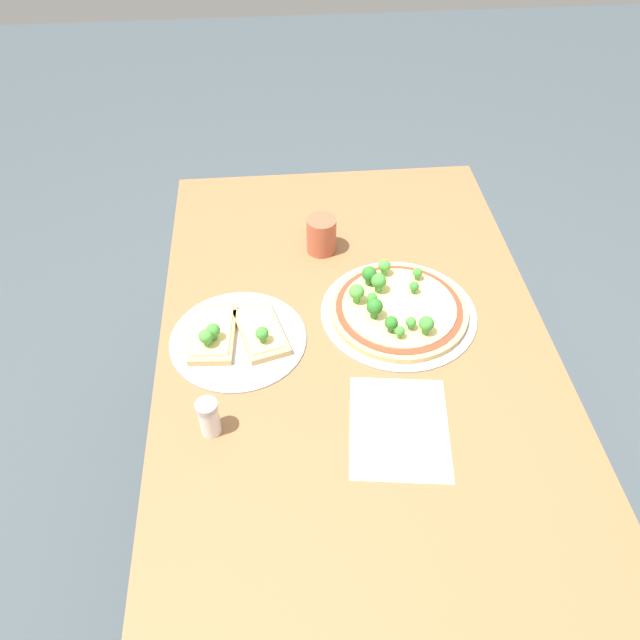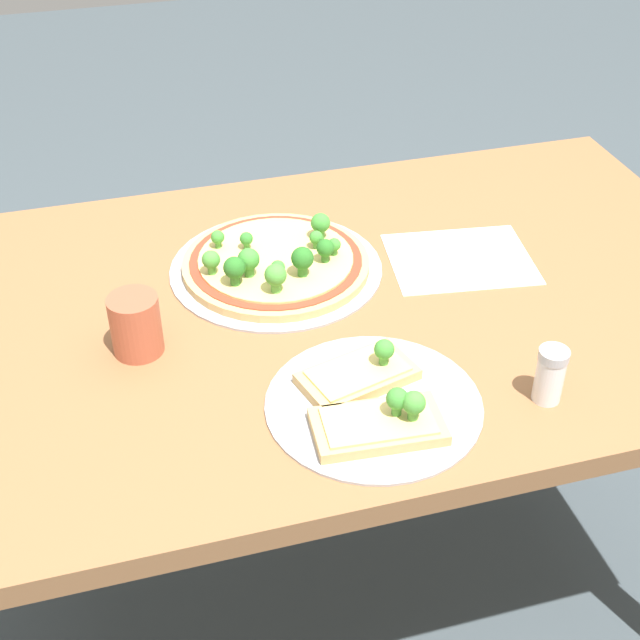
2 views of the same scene
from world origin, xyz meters
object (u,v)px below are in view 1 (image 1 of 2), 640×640
Objects in this scene: pizza_tray_whole at (397,308)px; drinking_cup at (321,235)px; condiment_shaker at (209,417)px; dining_table at (354,371)px; pizza_tray_slice at (236,335)px.

pizza_tray_whole is 0.28m from drinking_cup.
pizza_tray_whole is 4.22× the size of condiment_shaker.
dining_table is 0.38m from condiment_shaker.
dining_table is at bearing -51.12° from pizza_tray_whole.
pizza_tray_whole reaches higher than dining_table.
condiment_shaker is at bearing -56.64° from dining_table.
condiment_shaker is (0.23, -0.05, 0.03)m from pizza_tray_slice.
pizza_tray_whole is at bearing 97.56° from pizza_tray_slice.
pizza_tray_slice is 0.36m from drinking_cup.
pizza_tray_slice is at bearing 168.97° from condiment_shaker.
drinking_cup is 0.58m from condiment_shaker.
drinking_cup reaches higher than pizza_tray_slice.
dining_table is 16.23× the size of condiment_shaker.
condiment_shaker reaches higher than dining_table.
condiment_shaker is (0.20, -0.30, 0.13)m from dining_table.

